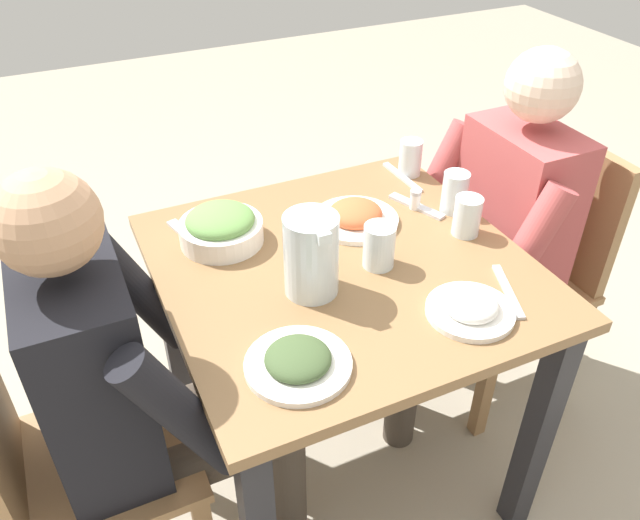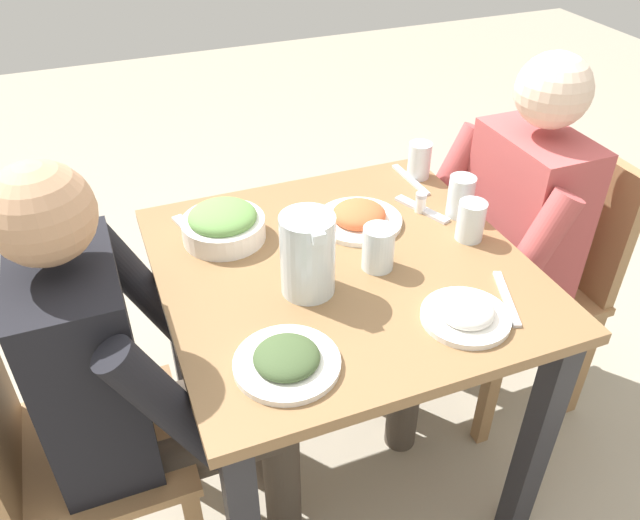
% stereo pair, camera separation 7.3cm
% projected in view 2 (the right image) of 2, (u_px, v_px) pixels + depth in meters
% --- Properties ---
extents(ground_plane, '(8.00, 8.00, 0.00)m').
position_uv_depth(ground_plane, '(337.00, 463.00, 1.94)').
color(ground_plane, '#9E937F').
extents(dining_table, '(0.84, 0.84, 0.76)m').
position_uv_depth(dining_table, '(341.00, 309.00, 1.57)').
color(dining_table, olive).
rests_on(dining_table, ground_plane).
extents(chair_near, '(0.40, 0.40, 0.86)m').
position_uv_depth(chair_near, '(543.00, 268.00, 1.93)').
color(chair_near, '#997047').
rests_on(chair_near, ground_plane).
extents(chair_far, '(0.40, 0.40, 0.86)m').
position_uv_depth(chair_far, '(55.00, 445.00, 1.40)').
color(chair_far, '#997047').
rests_on(chair_far, ground_plane).
extents(diner_near, '(0.48, 0.53, 1.16)m').
position_uv_depth(diner_near, '(494.00, 242.00, 1.78)').
color(diner_near, '#B24C4C').
rests_on(diner_near, ground_plane).
extents(diner_far, '(0.48, 0.53, 1.16)m').
position_uv_depth(diner_far, '(137.00, 374.00, 1.38)').
color(diner_far, black).
rests_on(diner_far, ground_plane).
extents(water_pitcher, '(0.16, 0.12, 0.19)m').
position_uv_depth(water_pitcher, '(308.00, 254.00, 1.36)').
color(water_pitcher, silver).
rests_on(water_pitcher, dining_table).
extents(salad_bowl, '(0.21, 0.21, 0.09)m').
position_uv_depth(salad_bowl, '(223.00, 224.00, 1.55)').
color(salad_bowl, white).
rests_on(salad_bowl, dining_table).
extents(plate_rice_curry, '(0.22, 0.22, 0.06)m').
position_uv_depth(plate_rice_curry, '(359.00, 217.00, 1.62)').
color(plate_rice_curry, white).
rests_on(plate_rice_curry, dining_table).
extents(plate_yoghurt, '(0.19, 0.19, 0.05)m').
position_uv_depth(plate_yoghurt, '(466.00, 313.00, 1.32)').
color(plate_yoghurt, white).
rests_on(plate_yoghurt, dining_table).
extents(plate_dolmas, '(0.21, 0.21, 0.04)m').
position_uv_depth(plate_dolmas, '(287.00, 360.00, 1.21)').
color(plate_dolmas, white).
rests_on(plate_dolmas, dining_table).
extents(water_glass_near_right, '(0.06, 0.06, 0.10)m').
position_uv_depth(water_glass_near_right, '(419.00, 160.00, 1.80)').
color(water_glass_near_right, silver).
rests_on(water_glass_near_right, dining_table).
extents(water_glass_far_right, '(0.07, 0.07, 0.11)m').
position_uv_depth(water_glass_far_right, '(461.00, 196.00, 1.63)').
color(water_glass_far_right, silver).
rests_on(water_glass_far_right, dining_table).
extents(water_glass_by_pitcher, '(0.07, 0.07, 0.11)m').
position_uv_depth(water_glass_by_pitcher, '(378.00, 248.00, 1.45)').
color(water_glass_by_pitcher, silver).
rests_on(water_glass_by_pitcher, dining_table).
extents(water_glass_near_left, '(0.07, 0.07, 0.10)m').
position_uv_depth(water_glass_near_left, '(471.00, 221.00, 1.55)').
color(water_glass_near_left, silver).
rests_on(water_glass_near_left, dining_table).
extents(salt_shaker, '(0.03, 0.03, 0.05)m').
position_uv_depth(salt_shaker, '(421.00, 202.00, 1.66)').
color(salt_shaker, white).
rests_on(salt_shaker, dining_table).
extents(fork_near, '(0.17, 0.07, 0.01)m').
position_uv_depth(fork_near, '(191.00, 231.00, 1.59)').
color(fork_near, silver).
rests_on(fork_near, dining_table).
extents(knife_near, '(0.18, 0.08, 0.01)m').
position_uv_depth(knife_near, '(506.00, 298.00, 1.38)').
color(knife_near, silver).
rests_on(knife_near, dining_table).
extents(fork_far, '(0.17, 0.09, 0.01)m').
position_uv_depth(fork_far, '(422.00, 209.00, 1.68)').
color(fork_far, silver).
rests_on(fork_far, dining_table).
extents(knife_far, '(0.19, 0.03, 0.01)m').
position_uv_depth(knife_far, '(410.00, 180.00, 1.81)').
color(knife_far, silver).
rests_on(knife_far, dining_table).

